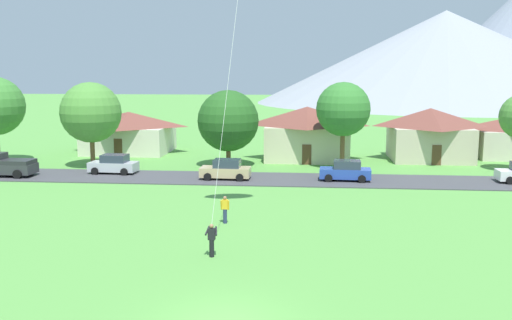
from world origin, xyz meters
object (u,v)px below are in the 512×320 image
Objects in this scene: parked_car_silver_mid_east at (114,164)px; parked_car_tan_mid_west at (226,170)px; tree_center at (343,109)px; watcher_person at (225,209)px; house_right_center at (307,132)px; parked_car_blue_east_end at (346,171)px; house_rightmost at (430,133)px; tree_left_of_center at (91,113)px; tree_near_left at (228,121)px; pickup_truck_charcoal_west_side at (3,165)px; house_left_center at (129,131)px.

parked_car_tan_mid_west is at bearing -9.66° from parked_car_silver_mid_east.
tree_center is 22.39m from watcher_person.
house_right_center is 2.13× the size of parked_car_blue_east_end.
house_rightmost is at bearing 53.28° from parked_car_blue_east_end.
house_rightmost is at bearing 12.96° from tree_left_of_center.
pickup_truck_charcoal_west_side is (-18.72, -7.02, -3.36)m from tree_near_left.
watcher_person is (15.61, -18.85, -4.34)m from tree_left_of_center.
tree_center reaches higher than watcher_person.
tree_center reaches higher than house_right_center.
parked_car_blue_east_end is at bearing -32.53° from house_left_center.
parked_car_silver_mid_east is 2.56× the size of watcher_person.
tree_left_of_center is at bearing 158.98° from parked_car_tan_mid_west.
watcher_person is at bearing -123.35° from house_rightmost.
house_rightmost is (12.61, 1.15, -0.08)m from house_right_center.
parked_car_silver_mid_east is at bearing 13.74° from pickup_truck_charcoal_west_side.
house_right_center is at bearing 30.12° from parked_car_silver_mid_east.
parked_car_tan_mid_west is 13.74m from watcher_person.
tree_left_of_center is 1.89× the size of parked_car_silver_mid_east.
parked_car_silver_mid_east is 1.00× the size of parked_car_blue_east_end.
tree_center is 30.73m from pickup_truck_charcoal_west_side.
tree_center is at bearing 0.83° from tree_near_left.
parked_car_silver_mid_east is (-29.72, -11.08, -1.90)m from house_rightmost.
parked_car_tan_mid_west is (13.27, -15.19, -1.51)m from house_left_center.
house_left_center is at bearing 68.45° from pickup_truck_charcoal_west_side.
pickup_truck_charcoal_west_side is (-29.54, -7.18, -4.51)m from tree_center.
parked_car_tan_mid_west and parked_car_silver_mid_east have the same top height.
tree_left_of_center is (-33.01, -7.59, 2.45)m from house_rightmost.
tree_left_of_center is 1.91× the size of parked_car_tan_mid_west.
house_rightmost is 21.10m from tree_near_left.
parked_car_silver_mid_east is at bearing 175.98° from parked_car_blue_east_end.
pickup_truck_charcoal_west_side is (-26.20, -12.15, -1.79)m from house_right_center.
tree_near_left is 7.50m from parked_car_tan_mid_west.
tree_near_left is at bearing 26.47° from parked_car_silver_mid_east.
house_left_center is 13.82m from parked_car_silver_mid_east.
tree_left_of_center is at bearing 133.39° from parked_car_silver_mid_east.
parked_car_tan_mid_west is (-10.10, -6.72, -4.70)m from tree_center.
tree_near_left reaches higher than house_rightmost.
pickup_truck_charcoal_west_side is at bearing -135.44° from tree_left_of_center.
house_left_center is 16.87m from pickup_truck_charcoal_west_side.
parked_car_tan_mid_west is at bearing -120.01° from house_right_center.
tree_left_of_center is (-20.41, -6.45, 2.37)m from house_right_center.
house_left_center reaches higher than parked_car_silver_mid_east.
tree_near_left reaches higher than pickup_truck_charcoal_west_side.
parked_car_blue_east_end is at bearing -11.73° from tree_left_of_center.
house_left_center is 32.60m from watcher_person.
tree_center is at bearing -56.09° from house_right_center.
house_rightmost reaches higher than house_left_center.
tree_center reaches higher than house_rightmost.
house_right_center is 1.12× the size of tree_center.
tree_center is 1.90× the size of parked_car_blue_east_end.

